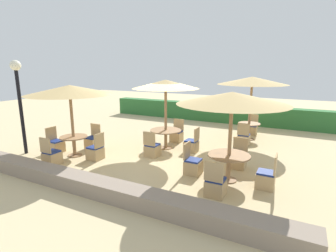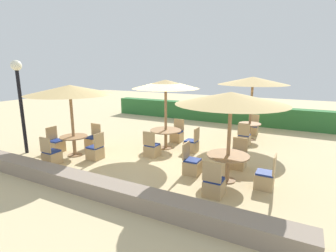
# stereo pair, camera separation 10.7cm
# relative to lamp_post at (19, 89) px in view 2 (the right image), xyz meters

# --- Properties ---
(ground_plane) EXTENTS (40.00, 40.00, 0.00)m
(ground_plane) POSITION_rel_lamp_post_xyz_m (4.39, 2.24, -2.35)
(ground_plane) COLOR #C6B284
(hedge_row) EXTENTS (13.00, 0.70, 1.02)m
(hedge_row) POSITION_rel_lamp_post_xyz_m (4.39, 8.74, -1.84)
(hedge_row) COLOR #2D6B33
(hedge_row) RESTS_ON ground_plane
(stone_border) EXTENTS (10.00, 0.56, 0.40)m
(stone_border) POSITION_rel_lamp_post_xyz_m (4.39, -1.26, -2.15)
(stone_border) COLOR gray
(stone_border) RESTS_ON ground_plane
(lamp_post) EXTENTS (0.36, 0.36, 3.32)m
(lamp_post) POSITION_rel_lamp_post_xyz_m (0.00, 0.00, 0.00)
(lamp_post) COLOR black
(lamp_post) RESTS_ON ground_plane
(parasol_center) EXTENTS (2.50, 2.50, 2.63)m
(parasol_center) POSITION_rel_lamp_post_xyz_m (4.28, 2.86, 0.10)
(parasol_center) COLOR #93704C
(parasol_center) RESTS_ON ground_plane
(round_table_center) EXTENTS (1.20, 1.20, 0.73)m
(round_table_center) POSITION_rel_lamp_post_xyz_m (4.28, 2.86, -1.75)
(round_table_center) COLOR #93704C
(round_table_center) RESTS_ON ground_plane
(patio_chair_center_east) EXTENTS (0.46, 0.46, 0.93)m
(patio_chair_center_east) POSITION_rel_lamp_post_xyz_m (5.34, 2.91, -2.09)
(patio_chair_center_east) COLOR tan
(patio_chair_center_east) RESTS_ON ground_plane
(patio_chair_center_south) EXTENTS (0.46, 0.46, 0.93)m
(patio_chair_center_south) POSITION_rel_lamp_post_xyz_m (4.30, 1.79, -2.09)
(patio_chair_center_south) COLOR tan
(patio_chair_center_south) RESTS_ON ground_plane
(patio_chair_center_north) EXTENTS (0.46, 0.46, 0.93)m
(patio_chair_center_north) POSITION_rel_lamp_post_xyz_m (4.24, 3.93, -2.09)
(patio_chair_center_north) COLOR tan
(patio_chair_center_north) RESTS_ON ground_plane
(parasol_front_right) EXTENTS (2.93, 2.93, 2.46)m
(parasol_front_right) POSITION_rel_lamp_post_xyz_m (7.19, 1.03, -0.06)
(parasol_front_right) COLOR #93704C
(parasol_front_right) RESTS_ON ground_plane
(round_table_front_right) EXTENTS (1.15, 1.15, 0.75)m
(round_table_front_right) POSITION_rel_lamp_post_xyz_m (7.19, 1.03, -1.74)
(round_table_front_right) COLOR #93704C
(round_table_front_right) RESTS_ON ground_plane
(patio_chair_front_right_west) EXTENTS (0.46, 0.46, 0.93)m
(patio_chair_front_right_west) POSITION_rel_lamp_post_xyz_m (6.14, 1.02, -2.09)
(patio_chair_front_right_west) COLOR tan
(patio_chair_front_right_west) RESTS_ON ground_plane
(patio_chair_front_right_south) EXTENTS (0.46, 0.46, 0.93)m
(patio_chair_front_right_south) POSITION_rel_lamp_post_xyz_m (7.14, 0.00, -2.09)
(patio_chair_front_right_south) COLOR tan
(patio_chair_front_right_south) RESTS_ON ground_plane
(patio_chair_front_right_east) EXTENTS (0.46, 0.46, 0.93)m
(patio_chair_front_right_east) POSITION_rel_lamp_post_xyz_m (8.19, 1.02, -2.09)
(patio_chair_front_right_east) COLOR tan
(patio_chair_front_right_east) RESTS_ON ground_plane
(patio_chair_front_right_north) EXTENTS (0.46, 0.46, 0.93)m
(patio_chair_front_right_north) POSITION_rel_lamp_post_xyz_m (7.23, 2.11, -2.09)
(patio_chair_front_right_north) COLOR tan
(patio_chair_front_right_north) RESTS_ON ground_plane
(parasol_back_right) EXTENTS (2.89, 2.89, 2.69)m
(parasol_back_right) POSITION_rel_lamp_post_xyz_m (6.90, 5.64, 0.17)
(parasol_back_right) COLOR #93704C
(parasol_back_right) RESTS_ON ground_plane
(round_table_back_right) EXTENTS (0.93, 0.93, 0.72)m
(round_table_back_right) POSITION_rel_lamp_post_xyz_m (6.90, 5.64, -1.81)
(round_table_back_right) COLOR #93704C
(round_table_back_right) RESTS_ON ground_plane
(patio_chair_back_right_north) EXTENTS (0.46, 0.46, 0.93)m
(patio_chair_back_right_north) POSITION_rel_lamp_post_xyz_m (6.88, 6.56, -2.09)
(patio_chair_back_right_north) COLOR tan
(patio_chair_back_right_north) RESTS_ON ground_plane
(patio_chair_back_right_south) EXTENTS (0.46, 0.46, 0.93)m
(patio_chair_back_right_south) POSITION_rel_lamp_post_xyz_m (6.88, 4.68, -2.09)
(patio_chair_back_right_south) COLOR tan
(patio_chair_back_right_south) RESTS_ON ground_plane
(parasol_front_left) EXTENTS (2.90, 2.90, 2.50)m
(parasol_front_left) POSITION_rel_lamp_post_xyz_m (1.80, 0.61, -0.02)
(parasol_front_left) COLOR #93704C
(parasol_front_left) RESTS_ON ground_plane
(round_table_front_left) EXTENTS (0.94, 0.94, 0.71)m
(round_table_front_left) POSITION_rel_lamp_post_xyz_m (1.80, 0.61, -1.82)
(round_table_front_left) COLOR #93704C
(round_table_front_left) RESTS_ON ground_plane
(patio_chair_front_left_north) EXTENTS (0.46, 0.46, 0.93)m
(patio_chair_front_left_north) POSITION_rel_lamp_post_xyz_m (1.75, 1.60, -2.09)
(patio_chair_front_left_north) COLOR tan
(patio_chair_front_left_north) RESTS_ON ground_plane
(patio_chair_front_left_west) EXTENTS (0.46, 0.46, 0.93)m
(patio_chair_front_left_west) POSITION_rel_lamp_post_xyz_m (0.88, 0.59, -2.09)
(patio_chair_front_left_west) COLOR tan
(patio_chair_front_left_west) RESTS_ON ground_plane
(patio_chair_front_left_east) EXTENTS (0.46, 0.46, 0.93)m
(patio_chair_front_left_east) POSITION_rel_lamp_post_xyz_m (2.72, 0.67, -2.09)
(patio_chair_front_left_east) COLOR tan
(patio_chair_front_left_east) RESTS_ON ground_plane
(patio_chair_front_left_south) EXTENTS (0.46, 0.46, 0.93)m
(patio_chair_front_left_south) POSITION_rel_lamp_post_xyz_m (1.80, -0.35, -2.09)
(patio_chair_front_left_south) COLOR tan
(patio_chair_front_left_south) RESTS_ON ground_plane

